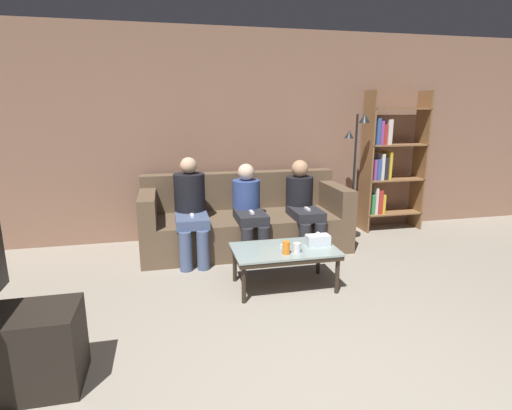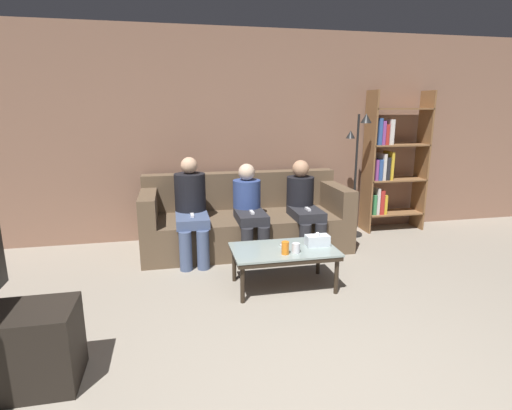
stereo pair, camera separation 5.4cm
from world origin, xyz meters
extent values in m
cube|color=#8C6651|center=(0.00, 3.46, 1.30)|extent=(12.00, 0.06, 2.60)
cube|color=brown|center=(0.00, 2.87, 0.21)|extent=(2.40, 0.93, 0.42)
cube|color=brown|center=(0.00, 3.23, 0.65)|extent=(2.40, 0.20, 0.45)
cube|color=brown|center=(-1.11, 2.87, 0.58)|extent=(0.18, 0.93, 0.32)
cube|color=brown|center=(1.11, 2.87, 0.58)|extent=(0.18, 0.93, 0.32)
cube|color=#8C9E99|center=(0.14, 1.73, 0.37)|extent=(0.96, 0.56, 0.02)
cube|color=#2D2319|center=(0.14, 1.73, 0.35)|extent=(0.94, 0.55, 0.04)
cylinder|color=#2D2319|center=(-0.29, 1.50, 0.16)|extent=(0.04, 0.04, 0.33)
cylinder|color=#2D2319|center=(0.57, 1.50, 0.16)|extent=(0.04, 0.04, 0.33)
cylinder|color=#2D2319|center=(-0.29, 1.96, 0.16)|extent=(0.04, 0.04, 0.33)
cylinder|color=#2D2319|center=(0.57, 1.96, 0.16)|extent=(0.04, 0.04, 0.33)
cylinder|color=silver|center=(0.22, 1.61, 0.43)|extent=(0.07, 0.07, 0.09)
cylinder|color=orange|center=(0.11, 1.59, 0.44)|extent=(0.07, 0.07, 0.12)
cube|color=silver|center=(0.47, 1.75, 0.43)|extent=(0.22, 0.12, 0.10)
sphere|color=white|center=(0.47, 1.75, 0.50)|extent=(0.04, 0.04, 0.04)
cube|color=white|center=(0.14, 1.73, 0.39)|extent=(0.04, 0.15, 0.02)
cube|color=brown|center=(1.73, 3.23, 0.94)|extent=(0.02, 0.32, 1.87)
cube|color=brown|center=(2.53, 3.23, 0.94)|extent=(0.02, 0.32, 1.87)
cube|color=brown|center=(2.13, 3.23, 0.23)|extent=(0.80, 0.32, 0.02)
cube|color=#38844C|center=(1.81, 3.23, 0.38)|extent=(0.04, 0.24, 0.27)
cube|color=silver|center=(1.86, 3.23, 0.43)|extent=(0.04, 0.24, 0.36)
cube|color=red|center=(1.91, 3.23, 0.41)|extent=(0.06, 0.24, 0.33)
cube|color=gold|center=(1.97, 3.23, 0.37)|extent=(0.04, 0.24, 0.26)
cube|color=brown|center=(2.13, 3.23, 0.70)|extent=(0.80, 0.32, 0.02)
cube|color=#8E4293|center=(1.81, 3.23, 0.85)|extent=(0.03, 0.24, 0.27)
cube|color=#33569E|center=(1.86, 3.23, 0.85)|extent=(0.05, 0.24, 0.28)
cube|color=silver|center=(1.91, 3.23, 0.89)|extent=(0.04, 0.24, 0.35)
cube|color=#232328|center=(1.97, 3.23, 0.86)|extent=(0.05, 0.24, 0.30)
cube|color=gold|center=(2.02, 3.23, 0.90)|extent=(0.04, 0.24, 0.37)
cube|color=brown|center=(2.13, 3.23, 1.17)|extent=(0.80, 0.32, 0.02)
cube|color=#33569E|center=(1.81, 3.23, 1.35)|extent=(0.05, 0.24, 0.34)
cube|color=#8E4293|center=(1.86, 3.23, 1.33)|extent=(0.04, 0.24, 0.31)
cube|color=red|center=(1.91, 3.23, 1.31)|extent=(0.04, 0.24, 0.26)
cube|color=silver|center=(1.98, 3.23, 1.34)|extent=(0.06, 0.24, 0.32)
cube|color=brown|center=(2.13, 3.23, 1.64)|extent=(0.80, 0.32, 0.02)
cylinder|color=black|center=(1.48, 3.08, 0.01)|extent=(0.26, 0.26, 0.02)
cylinder|color=black|center=(1.48, 3.08, 0.79)|extent=(0.03, 0.03, 1.57)
cone|color=black|center=(1.58, 3.08, 1.52)|extent=(0.14, 0.14, 0.12)
cone|color=black|center=(1.40, 3.12, 1.32)|extent=(0.12, 0.12, 0.10)
cylinder|color=#47567A|center=(-0.74, 2.33, 0.21)|extent=(0.13, 0.13, 0.42)
cylinder|color=#47567A|center=(-0.56, 2.33, 0.21)|extent=(0.13, 0.13, 0.42)
cube|color=#47567A|center=(-0.65, 2.57, 0.47)|extent=(0.35, 0.49, 0.10)
cylinder|color=black|center=(-0.65, 2.82, 0.68)|extent=(0.35, 0.35, 0.52)
sphere|color=#DBAD89|center=(-0.65, 2.82, 1.03)|extent=(0.18, 0.18, 0.18)
cube|color=white|center=(-0.65, 2.53, 0.54)|extent=(0.04, 0.12, 0.02)
cylinder|color=#28282D|center=(-0.09, 2.32, 0.21)|extent=(0.13, 0.13, 0.42)
cylinder|color=#28282D|center=(0.09, 2.32, 0.21)|extent=(0.13, 0.13, 0.42)
cube|color=#28282D|center=(0.00, 2.57, 0.47)|extent=(0.32, 0.49, 0.10)
cylinder|color=#334784|center=(0.00, 2.82, 0.63)|extent=(0.32, 0.32, 0.42)
sphere|color=beige|center=(0.00, 2.82, 0.94)|extent=(0.19, 0.19, 0.19)
cube|color=white|center=(0.00, 2.52, 0.54)|extent=(0.04, 0.12, 0.02)
cylinder|color=#28282D|center=(0.56, 2.33, 0.21)|extent=(0.13, 0.13, 0.42)
cylinder|color=#28282D|center=(0.74, 2.33, 0.21)|extent=(0.13, 0.13, 0.42)
cube|color=#28282D|center=(0.65, 2.58, 0.47)|extent=(0.32, 0.49, 0.10)
cylinder|color=black|center=(0.65, 2.82, 0.64)|extent=(0.32, 0.32, 0.44)
sphere|color=tan|center=(0.65, 2.82, 0.96)|extent=(0.20, 0.20, 0.20)
cube|color=white|center=(0.65, 2.53, 0.54)|extent=(0.04, 0.12, 0.02)
camera|label=1|loc=(-0.88, -1.61, 1.64)|focal=28.00mm
camera|label=2|loc=(-0.83, -1.63, 1.64)|focal=28.00mm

